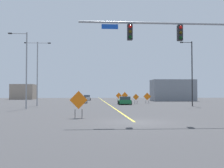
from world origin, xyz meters
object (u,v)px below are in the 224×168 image
at_px(construction_sign_median_far, 136,97).
at_px(construction_sign_right_shoulder, 147,97).
at_px(construction_sign_median_near, 119,96).
at_px(street_lamp_mid_left, 25,67).
at_px(car_white_approaching, 82,100).
at_px(street_lamp_mid_right, 191,71).
at_px(street_lamp_near_left, 37,68).
at_px(car_green_mid, 125,101).
at_px(construction_sign_left_shoulder, 125,96).
at_px(traffic_signal_assembly, 207,41).
at_px(construction_sign_left_lane, 79,101).
at_px(car_silver_distant, 87,98).

xyz_separation_m(construction_sign_median_far, construction_sign_right_shoulder, (2.41, 1.72, 0.10)).
bearing_deg(construction_sign_median_near, street_lamp_mid_left, -117.70).
relative_size(construction_sign_median_near, car_white_approaching, 0.45).
bearing_deg(street_lamp_mid_right, construction_sign_right_shoulder, 109.98).
bearing_deg(street_lamp_near_left, construction_sign_median_far, 24.26).
xyz_separation_m(street_lamp_mid_right, construction_sign_median_far, (-6.62, 9.88, -4.04)).
xyz_separation_m(street_lamp_mid_left, car_green_mid, (13.57, 12.35, -4.47)).
relative_size(street_lamp_near_left, car_green_mid, 2.14).
bearing_deg(construction_sign_left_shoulder, traffic_signal_assembly, -88.57).
height_order(construction_sign_right_shoulder, construction_sign_left_lane, construction_sign_left_lane).
height_order(traffic_signal_assembly, car_white_approaching, traffic_signal_assembly).
height_order(construction_sign_median_far, car_green_mid, construction_sign_median_far).
bearing_deg(construction_sign_median_near, car_silver_distant, 117.66).
bearing_deg(construction_sign_right_shoulder, car_green_mid, -136.34).
bearing_deg(traffic_signal_assembly, construction_sign_left_shoulder, 91.43).
bearing_deg(construction_sign_median_far, car_white_approaching, 153.48).
bearing_deg(car_green_mid, construction_sign_right_shoulder, 43.66).
bearing_deg(construction_sign_left_lane, car_green_mid, 75.40).
distance_m(street_lamp_near_left, car_white_approaching, 14.55).
bearing_deg(street_lamp_mid_right, construction_sign_median_far, 123.83).
relative_size(street_lamp_mid_right, construction_sign_left_lane, 4.56).
distance_m(traffic_signal_assembly, street_lamp_mid_left, 22.53).
xyz_separation_m(construction_sign_left_lane, car_silver_distant, (-0.33, 53.08, -0.61)).
bearing_deg(traffic_signal_assembly, car_silver_distant, 99.20).
bearing_deg(street_lamp_mid_right, street_lamp_near_left, 173.38).
bearing_deg(street_lamp_near_left, car_silver_distant, 78.10).
xyz_separation_m(street_lamp_mid_left, construction_sign_left_shoulder, (14.91, 23.19, -3.75)).
relative_size(street_lamp_mid_right, construction_sign_left_shoulder, 4.39).
relative_size(street_lamp_mid_right, car_silver_distant, 2.35).
bearing_deg(construction_sign_left_lane, construction_sign_left_shoulder, 77.65).
xyz_separation_m(traffic_signal_assembly, construction_sign_right_shoulder, (2.49, 32.91, -4.21)).
relative_size(traffic_signal_assembly, construction_sign_median_near, 6.69).
distance_m(construction_sign_right_shoulder, car_white_approaching, 12.67).
relative_size(construction_sign_median_near, car_green_mid, 0.46).
distance_m(street_lamp_mid_left, construction_sign_left_shoulder, 27.82).
xyz_separation_m(street_lamp_mid_right, construction_sign_left_lane, (-15.53, -17.95, -3.87)).
distance_m(street_lamp_near_left, construction_sign_median_near, 23.79).
xyz_separation_m(street_lamp_near_left, construction_sign_left_lane, (7.17, -20.58, -4.32)).
bearing_deg(construction_sign_left_lane, street_lamp_near_left, 109.21).
height_order(street_lamp_mid_left, car_silver_distant, street_lamp_mid_left).
relative_size(street_lamp_near_left, car_white_approaching, 2.10).
height_order(construction_sign_left_shoulder, construction_sign_right_shoulder, construction_sign_left_shoulder).
xyz_separation_m(construction_sign_right_shoulder, car_white_approaching, (-12.24, 3.19, -0.62)).
bearing_deg(street_lamp_mid_right, traffic_signal_assembly, -107.48).
relative_size(traffic_signal_assembly, street_lamp_mid_right, 1.44).
bearing_deg(construction_sign_left_shoulder, construction_sign_median_near, 104.94).
bearing_deg(construction_sign_median_far, car_silver_distant, 110.08).
relative_size(construction_sign_median_far, car_white_approaching, 0.40).
xyz_separation_m(street_lamp_mid_left, car_silver_distant, (6.74, 40.47, -4.43)).
distance_m(traffic_signal_assembly, car_silver_distant, 57.37).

